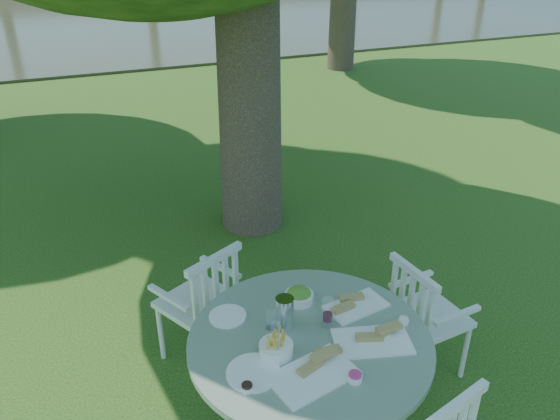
{
  "coord_description": "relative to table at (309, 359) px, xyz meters",
  "views": [
    {
      "loc": [
        -1.47,
        -3.33,
        2.84
      ],
      "look_at": [
        0.0,
        0.2,
        0.85
      ],
      "focal_mm": 35.0,
      "sensor_mm": 36.0,
      "label": 1
    }
  ],
  "objects": [
    {
      "name": "table",
      "position": [
        0.0,
        0.0,
        0.0
      ],
      "size": [
        1.37,
        1.37,
        0.8
      ],
      "color": "black",
      "rests_on": "ground"
    },
    {
      "name": "chair_ne",
      "position": [
        0.95,
        0.23,
        -0.11
      ],
      "size": [
        0.47,
        0.49,
        0.9
      ],
      "rotation": [
        0.0,
        0.0,
        -4.63
      ],
      "color": "silver",
      "rests_on": "ground"
    },
    {
      "name": "river",
      "position": [
        0.4,
        24.2,
        -0.64
      ],
      "size": [
        100.0,
        28.0,
        0.12
      ],
      "primitive_type": "cube",
      "color": "#30331E",
      "rests_on": "ground"
    },
    {
      "name": "ground",
      "position": [
        0.4,
        1.2,
        -0.64
      ],
      "size": [
        140.0,
        140.0,
        0.0
      ],
      "primitive_type": "plane",
      "color": "#1A3B0C",
      "rests_on": "ground"
    },
    {
      "name": "chair_nw",
      "position": [
        -0.37,
        0.9,
        -0.08
      ],
      "size": [
        0.63,
        0.61,
        0.94
      ],
      "rotation": [
        0.0,
        0.0,
        -2.67
      ],
      "color": "silver",
      "rests_on": "ground"
    },
    {
      "name": "tableware",
      "position": [
        -0.03,
        0.01,
        0.19
      ],
      "size": [
        1.11,
        0.91,
        0.21
      ],
      "color": "white",
      "rests_on": "table"
    }
  ]
}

